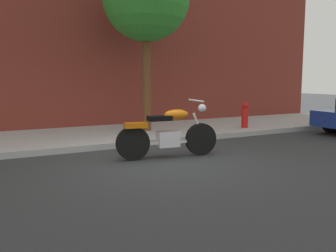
{
  "coord_description": "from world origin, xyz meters",
  "views": [
    {
      "loc": [
        -3.12,
        -6.13,
        1.6
      ],
      "look_at": [
        0.31,
        0.29,
        0.65
      ],
      "focal_mm": 38.73,
      "sensor_mm": 36.0,
      "label": 1
    }
  ],
  "objects": [
    {
      "name": "sidewalk",
      "position": [
        0.0,
        3.32,
        0.07
      ],
      "size": [
        18.66,
        3.28,
        0.14
      ],
      "primitive_type": "cube",
      "color": "#ABABAB",
      "rests_on": "ground"
    },
    {
      "name": "ground_plane",
      "position": [
        0.0,
        0.0,
        0.0
      ],
      "size": [
        60.0,
        60.0,
        0.0
      ],
      "primitive_type": "plane",
      "color": "#303335"
    },
    {
      "name": "motorcycle",
      "position": [
        0.31,
        0.3,
        0.49
      ],
      "size": [
        2.15,
        0.73,
        1.18
      ],
      "color": "black",
      "rests_on": "ground"
    },
    {
      "name": "fire_hydrant",
      "position": [
        4.05,
        2.36,
        0.46
      ],
      "size": [
        0.2,
        0.2,
        0.91
      ],
      "color": "red",
      "rests_on": "ground"
    }
  ]
}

